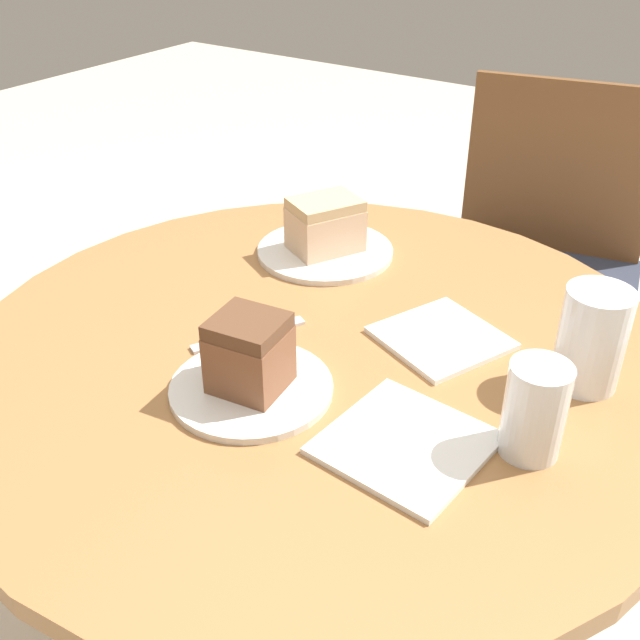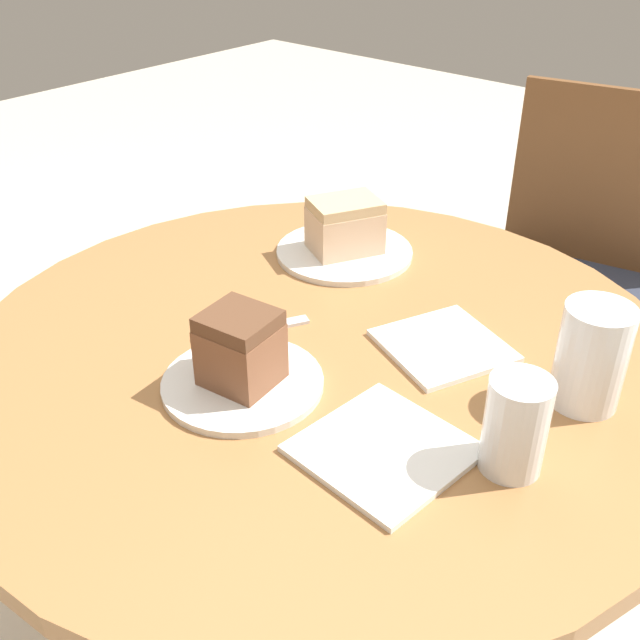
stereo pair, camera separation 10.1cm
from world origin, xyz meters
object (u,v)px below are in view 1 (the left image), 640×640
at_px(plate_far, 325,251).
at_px(glass_water, 591,344).
at_px(cake_slice_near, 249,353).
at_px(chair, 535,270).
at_px(cake_slice_far, 325,225).
at_px(plate_near, 251,388).
at_px(glass_lemonade, 534,415).

distance_m(plate_far, glass_water, 0.49).
bearing_deg(cake_slice_near, chair, 87.78).
distance_m(cake_slice_near, cake_slice_far, 0.39).
bearing_deg(chair, plate_near, -103.59).
bearing_deg(plate_near, cake_slice_near, 75.96).
xyz_separation_m(plate_far, glass_lemonade, (0.46, -0.28, 0.04)).
bearing_deg(cake_slice_near, cake_slice_far, 110.40).
height_order(chair, plate_near, chair).
xyz_separation_m(cake_slice_near, cake_slice_far, (-0.14, 0.37, -0.00)).
height_order(cake_slice_far, glass_water, glass_water).
height_order(chair, glass_water, chair).
xyz_separation_m(chair, plate_far, (-0.18, -0.62, 0.25)).
height_order(plate_far, cake_slice_near, cake_slice_near).
xyz_separation_m(cake_slice_near, glass_water, (0.34, 0.25, 0.00)).
height_order(cake_slice_near, glass_water, glass_water).
relative_size(chair, cake_slice_near, 9.06).
bearing_deg(plate_far, cake_slice_far, 0.00).
bearing_deg(chair, cake_slice_far, -117.22).
xyz_separation_m(cake_slice_far, glass_water, (0.47, -0.12, 0.00)).
bearing_deg(glass_lemonade, plate_near, -164.36).
bearing_deg(glass_lemonade, cake_slice_far, 149.08).
distance_m(plate_near, glass_water, 0.42).
xyz_separation_m(chair, glass_water, (0.30, -0.73, 0.31)).
relative_size(cake_slice_near, glass_lemonade, 0.84).
bearing_deg(plate_near, glass_lemonade, 15.64).
height_order(chair, cake_slice_far, chair).
bearing_deg(plate_near, chair, 87.78).
distance_m(chair, plate_near, 1.02).
bearing_deg(plate_far, plate_near, -69.60).
height_order(cake_slice_far, glass_lemonade, glass_lemonade).
distance_m(chair, cake_slice_near, 1.03).
bearing_deg(glass_water, cake_slice_far, 166.35).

